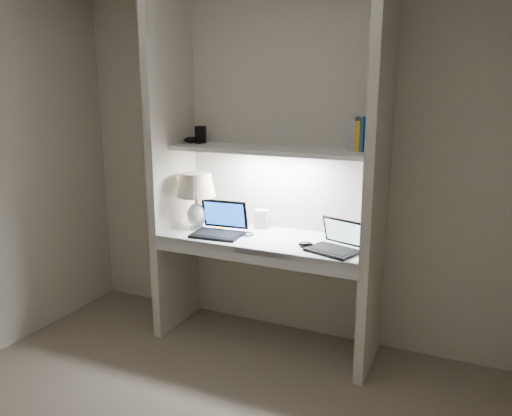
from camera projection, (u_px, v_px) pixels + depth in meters
The scene contains 17 objects.
back_wall at pixel (281, 162), 3.51m from camera, with size 3.20×0.01×2.50m, color beige.
alcove_panel_left at pixel (172, 161), 3.56m from camera, with size 0.06×0.55×2.50m, color beige.
alcove_panel_right at pixel (378, 175), 2.98m from camera, with size 0.06×0.55×2.50m, color beige.
desk at pixel (265, 240), 3.39m from camera, with size 1.40×0.55×0.04m, color white.
desk_apron at pixel (249, 255), 3.16m from camera, with size 1.46×0.03×0.10m, color silver.
shelf at pixel (271, 150), 3.33m from camera, with size 1.40×0.36×0.03m, color silver.
strip_light at pixel (271, 154), 3.34m from camera, with size 0.60×0.04×0.01m, color white.
table_lamp at pixel (196, 191), 3.52m from camera, with size 0.28×0.28×0.41m.
laptop_main at pixel (220, 227), 3.45m from camera, with size 0.35×0.31×0.22m.
laptop_netbook at pixel (336, 244), 3.09m from camera, with size 0.36×0.34×0.19m.
speaker at pixel (262, 219), 3.59m from camera, with size 0.10×0.07×0.14m, color silver.
mouse at pixel (306, 244), 3.17m from camera, with size 0.10×0.06×0.04m, color black.
cable_coil at pixel (247, 234), 3.43m from camera, with size 0.09×0.09×0.01m, color black.
sticky_note at pixel (221, 227), 3.62m from camera, with size 0.08×0.08×0.00m, color yellow.
book_row at pixel (366, 135), 3.14m from camera, with size 0.20×0.14×0.22m.
shelf_box at pixel (201, 135), 3.62m from camera, with size 0.07×0.05×0.12m, color black.
shelf_gadget at pixel (191, 140), 3.60m from camera, with size 0.11×0.08×0.05m, color black.
Camera 1 is at (1.28, -1.75, 1.75)m, focal length 35.00 mm.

